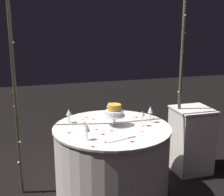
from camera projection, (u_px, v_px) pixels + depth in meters
name	position (u px, v px, depth m)	size (l,w,h in m)	color
ground_plane	(112.00, 194.00, 3.30)	(12.00, 12.00, 0.00)	black
decorative_arch	(104.00, 56.00, 3.23)	(1.88, 0.05, 2.25)	#473D2D
main_table	(112.00, 161.00, 3.21)	(1.19, 1.19, 0.76)	silver
side_table	(191.00, 140.00, 3.74)	(0.44, 0.44, 0.79)	silver
tiered_cake	(114.00, 112.00, 3.12)	(0.22, 0.22, 0.22)	silver
wine_glass_0	(150.00, 110.00, 3.21)	(0.06, 0.06, 0.18)	silver
wine_glass_1	(69.00, 113.00, 3.21)	(0.06, 0.06, 0.15)	silver
wine_glass_2	(142.00, 115.00, 3.11)	(0.06, 0.06, 0.16)	silver
wine_glass_3	(109.00, 106.00, 3.40)	(0.06, 0.06, 0.17)	silver
wine_glass_4	(87.00, 128.00, 2.75)	(0.06, 0.06, 0.15)	silver
cake_knife	(124.00, 139.00, 2.79)	(0.29, 0.10, 0.01)	silver
rose_petal_0	(69.00, 133.00, 2.94)	(0.04, 0.03, 0.00)	red
rose_petal_1	(93.00, 147.00, 2.62)	(0.04, 0.02, 0.00)	red
rose_petal_2	(132.00, 142.00, 2.73)	(0.04, 0.03, 0.00)	red
rose_petal_3	(105.00, 142.00, 2.72)	(0.03, 0.02, 0.00)	red
rose_petal_4	(85.00, 126.00, 3.13)	(0.04, 0.03, 0.00)	red
rose_petal_5	(84.00, 123.00, 3.23)	(0.03, 0.02, 0.00)	red
rose_petal_6	(94.00, 119.00, 3.34)	(0.03, 0.02, 0.00)	red
rose_petal_7	(103.00, 134.00, 2.90)	(0.04, 0.03, 0.00)	red
rose_petal_8	(153.00, 118.00, 3.37)	(0.03, 0.02, 0.00)	red
rose_petal_9	(83.00, 120.00, 3.32)	(0.02, 0.02, 0.00)	red
rose_petal_10	(86.00, 117.00, 3.41)	(0.03, 0.02, 0.00)	red
rose_petal_11	(142.00, 132.00, 2.97)	(0.03, 0.02, 0.00)	red
rose_petal_12	(112.00, 131.00, 3.00)	(0.03, 0.02, 0.00)	red
rose_petal_13	(136.00, 117.00, 3.41)	(0.04, 0.03, 0.00)	red
rose_petal_14	(97.00, 129.00, 3.03)	(0.02, 0.02, 0.00)	red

